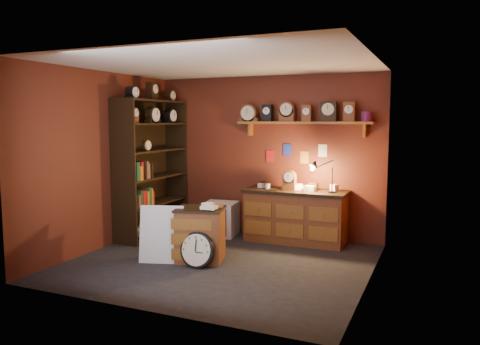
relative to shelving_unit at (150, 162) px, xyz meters
name	(u,v)px	position (x,y,z in m)	size (l,w,h in m)	color
floor	(220,262)	(1.79, -0.98, -1.25)	(4.00, 4.00, 0.00)	black
room_shell	(226,138)	(1.84, -0.87, 0.47)	(4.02, 3.62, 2.71)	#602616
shelving_unit	(150,162)	(0.00, 0.00, 0.00)	(0.47, 1.60, 2.58)	black
workbench	(295,213)	(2.42, 0.49, -0.78)	(1.65, 0.66, 1.36)	brown
low_cabinet	(200,232)	(1.50, -1.02, -0.84)	(0.78, 0.71, 0.84)	brown
big_round_clock	(197,250)	(1.60, -1.30, -1.02)	(0.49, 0.16, 0.49)	black
white_panel	(162,262)	(1.04, -1.29, -1.25)	(0.61, 0.03, 0.81)	silver
mini_fridge	(220,219)	(1.12, 0.41, -0.97)	(0.61, 0.63, 0.56)	silver
floor_box_a	(206,244)	(1.29, -0.47, -1.17)	(0.26, 0.22, 0.16)	brown
floor_box_b	(151,238)	(0.30, -0.46, -1.19)	(0.21, 0.25, 0.13)	white
floor_box_c	(207,243)	(1.33, -0.48, -1.15)	(0.27, 0.22, 0.20)	brown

